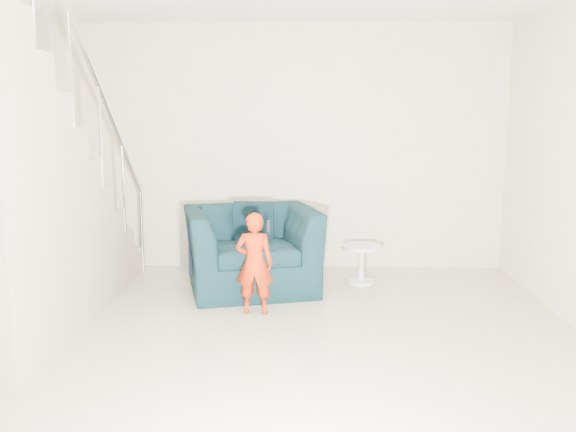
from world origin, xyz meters
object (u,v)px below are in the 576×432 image
object	(u,v)px
toddler	(254,263)
side_table	(361,257)
armchair	(251,249)
staircase	(8,216)

from	to	relation	value
toddler	side_table	world-z (taller)	toddler
armchair	staircase	size ratio (longest dim) A/B	0.35
toddler	armchair	bearing A→B (deg)	-81.22
toddler	side_table	xyz separation A→B (m)	(1.02, 1.00, -0.18)
side_table	staircase	xyz separation A→B (m)	(-2.88, -1.54, 0.68)
side_table	staircase	bearing A→B (deg)	-151.88
toddler	staircase	bearing A→B (deg)	17.75
side_table	armchair	bearing A→B (deg)	-167.62
armchair	side_table	xyz separation A→B (m)	(1.11, 0.24, -0.14)
side_table	toddler	bearing A→B (deg)	-135.55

